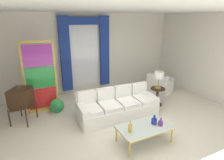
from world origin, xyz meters
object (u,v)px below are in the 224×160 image
(bottle_blue_decanter, at_px, (130,128))
(bottle_amber_squat, at_px, (154,121))
(armchair_white, at_px, (159,86))
(table_lamp_brass, at_px, (159,76))
(coffee_table, at_px, (144,128))
(bottle_crystal_tall, at_px, (161,123))
(peacock_figurine, at_px, (58,107))
(couch_white_long, at_px, (116,106))
(vintage_tv, at_px, (21,98))
(stained_glass_divider, at_px, (40,79))
(round_side_table, at_px, (157,95))

(bottle_blue_decanter, distance_m, bottle_amber_squat, 0.70)
(armchair_white, xyz_separation_m, table_lamp_brass, (-0.76, -0.81, 0.74))
(coffee_table, height_order, bottle_blue_decanter, bottle_blue_decanter)
(bottle_crystal_tall, bearing_deg, peacock_figurine, 128.30)
(bottle_crystal_tall, height_order, table_lamp_brass, table_lamp_brass)
(armchair_white, bearing_deg, couch_white_long, -159.85)
(vintage_tv, relative_size, stained_glass_divider, 0.61)
(vintage_tv, bearing_deg, bottle_crystal_tall, -39.32)
(couch_white_long, relative_size, coffee_table, 1.93)
(couch_white_long, relative_size, round_side_table, 3.98)
(bottle_crystal_tall, distance_m, round_side_table, 2.01)
(bottle_amber_squat, relative_size, peacock_figurine, 0.39)
(table_lamp_brass, bearing_deg, coffee_table, -136.83)
(vintage_tv, height_order, table_lamp_brass, vintage_tv)
(stained_glass_divider, bearing_deg, vintage_tv, -142.21)
(couch_white_long, height_order, table_lamp_brass, table_lamp_brass)
(vintage_tv, bearing_deg, bottle_amber_squat, -38.65)
(bottle_crystal_tall, height_order, stained_glass_divider, stained_glass_divider)
(bottle_blue_decanter, distance_m, stained_glass_divider, 3.17)
(vintage_tv, xyz_separation_m, stained_glass_divider, (0.59, 0.46, 0.33))
(armchair_white, relative_size, table_lamp_brass, 1.92)
(vintage_tv, xyz_separation_m, armchair_white, (4.85, 0.05, -0.44))
(stained_glass_divider, bearing_deg, table_lamp_brass, -19.10)
(couch_white_long, xyz_separation_m, round_side_table, (1.56, 0.05, 0.05))
(stained_glass_divider, bearing_deg, bottle_crystal_tall, -50.87)
(round_side_table, bearing_deg, coffee_table, -136.83)
(bottle_amber_squat, bearing_deg, couch_white_long, 100.48)
(armchair_white, height_order, round_side_table, armchair_white)
(bottle_crystal_tall, relative_size, armchair_white, 0.18)
(bottle_crystal_tall, bearing_deg, table_lamp_brass, 52.84)
(couch_white_long, distance_m, bottle_blue_decanter, 1.56)
(couch_white_long, height_order, round_side_table, couch_white_long)
(couch_white_long, height_order, peacock_figurine, couch_white_long)
(peacock_figurine, relative_size, table_lamp_brass, 1.05)
(couch_white_long, distance_m, vintage_tv, 2.68)
(bottle_blue_decanter, relative_size, armchair_white, 0.27)
(peacock_figurine, bearing_deg, bottle_blue_decanter, -64.31)
(couch_white_long, relative_size, stained_glass_divider, 1.08)
(bottle_blue_decanter, distance_m, armchair_white, 3.62)
(peacock_figurine, height_order, table_lamp_brass, table_lamp_brass)
(bottle_crystal_tall, relative_size, round_side_table, 0.34)
(bottle_blue_decanter, bearing_deg, couch_white_long, 73.71)
(vintage_tv, distance_m, table_lamp_brass, 4.16)
(coffee_table, xyz_separation_m, bottle_crystal_tall, (0.37, -0.12, 0.10))
(coffee_table, height_order, round_side_table, round_side_table)
(armchair_white, bearing_deg, bottle_crystal_tall, -129.35)
(round_side_table, bearing_deg, couch_white_long, -178.34)
(bottle_crystal_tall, distance_m, vintage_tv, 3.72)
(couch_white_long, height_order, bottle_crystal_tall, couch_white_long)
(bottle_crystal_tall, height_order, armchair_white, armchair_white)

